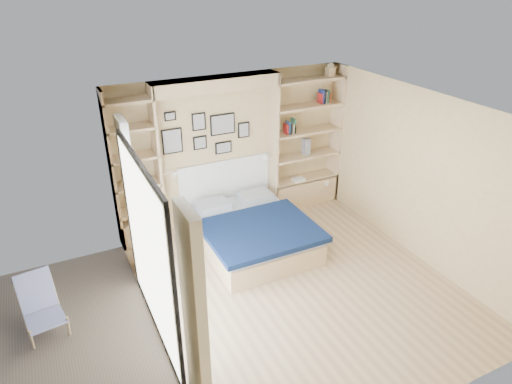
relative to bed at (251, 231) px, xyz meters
name	(u,v)px	position (x,y,z in m)	size (l,w,h in m)	color
ground	(297,284)	(0.14, -1.18, -0.27)	(4.50, 4.50, 0.00)	tan
room_shell	(227,179)	(-0.24, 0.34, 0.81)	(4.50, 4.50, 4.50)	#D2B57E
bed	(251,231)	(0.00, 0.00, 0.00)	(1.64, 2.08, 1.07)	tan
photo_gallery	(205,133)	(-0.31, 1.04, 1.34)	(1.48, 0.02, 0.82)	black
reading_lamps	(221,165)	(-0.16, 0.82, 0.83)	(1.92, 0.12, 0.15)	silver
shelf_decor	(297,117)	(1.29, 0.89, 1.43)	(3.60, 0.23, 2.03)	#A51E1E
deck	(12,376)	(-3.46, -1.18, -0.27)	(3.20, 4.00, 0.05)	brown
deck_chair	(41,306)	(-3.06, -0.55, 0.07)	(0.53, 0.77, 0.72)	tan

